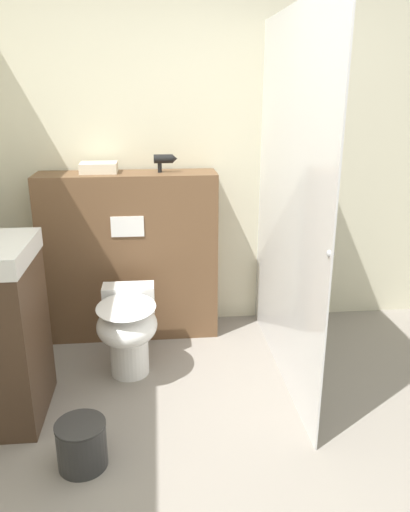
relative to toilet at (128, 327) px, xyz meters
name	(u,v)px	position (x,y,z in m)	size (l,w,h in m)	color
ground_plane	(192,507)	(0.32, -1.11, -0.33)	(12.00, 12.00, 0.00)	gray
wall_back	(172,160)	(0.32, 0.81, 0.92)	(8.00, 0.06, 2.50)	beige
partition_panel	(130,256)	(0.00, 0.59, 0.27)	(1.23, 0.32, 1.19)	brown
shower_glass	(288,206)	(0.97, -0.02, 0.76)	(0.04, 1.59, 2.17)	silver
toilet	(128,327)	(0.00, 0.00, 0.00)	(0.37, 0.57, 0.53)	white
hair_drier	(164,160)	(0.26, 0.59, 0.95)	(0.16, 0.06, 0.12)	black
folded_towel	(99,168)	(-0.18, 0.62, 0.90)	(0.25, 0.18, 0.07)	beige
waste_bin	(82,444)	(-0.19, -0.80, -0.21)	(0.24, 0.24, 0.24)	#2D2D2D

